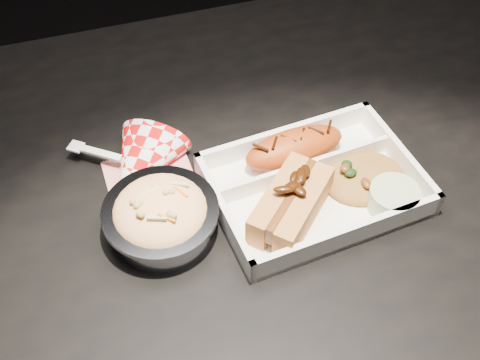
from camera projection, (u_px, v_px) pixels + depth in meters
name	position (u px, v px, depth m)	size (l,w,h in m)	color
dining_table	(244.00, 231.00, 0.83)	(1.20, 0.80, 0.75)	black
food_tray	(313.00, 188.00, 0.75)	(0.27, 0.20, 0.04)	white
fried_pastry	(294.00, 148.00, 0.77)	(0.13, 0.05, 0.04)	#AD4111
hotdog	(291.00, 203.00, 0.70)	(0.13, 0.13, 0.06)	#C68043
fried_rice_mound	(365.00, 172.00, 0.75)	(0.11, 0.09, 0.03)	#AB7231
cupcake_liner	(393.00, 199.00, 0.72)	(0.06, 0.06, 0.03)	#AEC494
foil_coleslaw_cup	(161.00, 215.00, 0.70)	(0.14, 0.14, 0.07)	silver
napkin_fork	(139.00, 166.00, 0.76)	(0.16, 0.15, 0.10)	red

